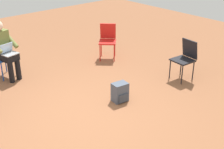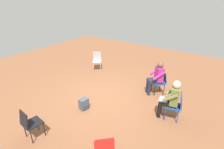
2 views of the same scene
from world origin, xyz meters
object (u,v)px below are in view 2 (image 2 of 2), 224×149
at_px(chair_west, 176,105).
at_px(person_in_magenta, 157,76).
at_px(chair_southeast, 97,59).
at_px(chair_north, 30,122).
at_px(chair_northwest, 104,149).
at_px(person_with_laptop, 171,98).
at_px(backpack_near_laptop_user, 84,104).
at_px(chair_southwest, 160,81).

bearing_deg(chair_west, person_in_magenta, 32.03).
height_order(chair_southeast, chair_west, same).
xyz_separation_m(chair_north, chair_northwest, (-1.98, -0.43, 0.00)).
relative_size(chair_west, chair_northwest, 1.00).
bearing_deg(chair_southeast, person_in_magenta, 134.25).
distance_m(person_with_laptop, backpack_near_laptop_user, 2.65).
bearing_deg(chair_north, chair_west, 51.98).
bearing_deg(chair_southwest, backpack_near_laptop_user, 102.21).
distance_m(chair_west, chair_southwest, 1.48).
height_order(chair_north, person_with_laptop, person_with_laptop).
height_order(chair_northwest, person_with_laptop, person_with_laptop).
bearing_deg(chair_southeast, backpack_near_laptop_user, 85.55).
relative_size(chair_north, chair_northwest, 1.00).
bearing_deg(backpack_near_laptop_user, chair_west, -154.96).
xyz_separation_m(chair_southwest, backpack_near_laptop_user, (1.58, 2.33, -0.34)).
distance_m(chair_southeast, chair_northwest, 5.29).
xyz_separation_m(chair_north, chair_southwest, (-1.77, -4.00, 0.00)).
relative_size(chair_northwest, person_in_magenta, 0.69).
relative_size(chair_southwest, person_with_laptop, 0.69).
bearing_deg(backpack_near_laptop_user, person_with_laptop, -154.17).
bearing_deg(chair_north, backpack_near_laptop_user, 88.98).
bearing_deg(person_with_laptop, backpack_near_laptop_user, 103.00).
bearing_deg(person_in_magenta, chair_north, 113.41).
relative_size(chair_north, chair_southwest, 1.00).
bearing_deg(person_with_laptop, chair_southeast, 55.81).
relative_size(chair_southeast, chair_west, 1.00).
bearing_deg(person_in_magenta, person_with_laptop, 175.32).
xyz_separation_m(chair_northwest, backpack_near_laptop_user, (1.79, -1.24, -0.34)).
relative_size(chair_southwest, chair_northwest, 1.00).
bearing_deg(chair_west, backpack_near_laptop_user, 102.21).
relative_size(chair_southeast, backpack_near_laptop_user, 2.36).
height_order(chair_southwest, person_in_magenta, person_in_magenta).
xyz_separation_m(chair_north, chair_southeast, (1.53, -4.39, 0.00)).
bearing_deg(chair_north, person_with_laptop, 53.42).
height_order(chair_northwest, backpack_near_laptop_user, chair_northwest).
height_order(chair_southeast, chair_northwest, same).
relative_size(chair_southeast, person_with_laptop, 0.69).
relative_size(chair_north, chair_west, 1.00).
relative_size(chair_north, backpack_near_laptop_user, 2.36).
bearing_deg(chair_west, chair_northwest, 150.76).
relative_size(chair_southeast, chair_northwest, 1.00).
bearing_deg(person_in_magenta, chair_southeast, 37.41).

